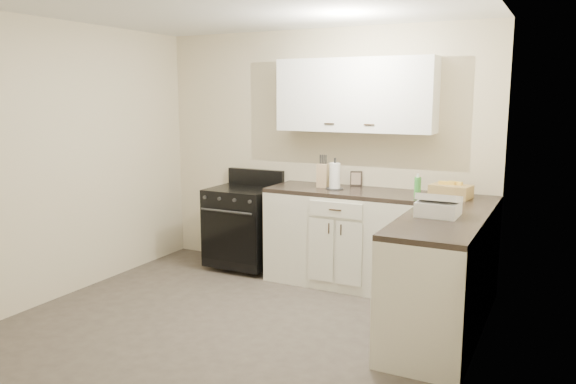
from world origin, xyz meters
The scene contains 20 objects.
floor centered at (0.00, 0.00, 0.00)m, with size 3.60×3.60×0.00m, color #473F38.
ceiling centered at (0.00, 0.00, 2.50)m, with size 3.60×3.60×0.00m, color white.
wall_back centered at (0.00, 1.80, 1.25)m, with size 3.60×3.60×0.00m, color beige.
wall_right centered at (1.80, 0.00, 1.25)m, with size 3.60×3.60×0.00m, color beige.
wall_left centered at (-1.80, 0.00, 1.25)m, with size 3.60×3.60×0.00m, color beige.
wall_front centered at (0.00, -1.80, 1.25)m, with size 3.60×3.60×0.00m, color beige.
base_cabinets_back centered at (0.43, 1.50, 0.45)m, with size 1.55×0.60×0.90m, color silver.
base_cabinets_right centered at (1.50, 0.85, 0.45)m, with size 0.60×1.90×0.90m, color silver.
countertop_back centered at (0.43, 1.50, 0.92)m, with size 1.55×0.60×0.04m, color black.
countertop_right centered at (1.50, 0.85, 0.92)m, with size 0.60×1.90×0.04m, color black.
upper_cabinets centered at (0.43, 1.65, 1.84)m, with size 1.55×0.30×0.70m, color white.
stove centered at (-0.75, 1.48, 0.46)m, with size 0.68×0.58×0.82m, color black.
knife_block centered at (0.15, 1.54, 1.06)m, with size 0.11×0.09×0.23m, color #CEB57F.
paper_towel centered at (0.30, 1.48, 1.07)m, with size 0.11×0.11×0.25m, color white.
soap_bottle centered at (1.12, 1.41, 1.03)m, with size 0.06×0.06×0.18m, color green.
picture_frame centered at (0.41, 1.76, 1.01)m, with size 0.12×0.02×0.15m, color black.
wicker_basket centered at (1.39, 1.52, 1.00)m, with size 0.34×0.23×0.11m, color tan.
countertop_grill centered at (1.45, 0.69, 1.00)m, with size 0.30×0.28×0.11m, color white.
oven_mitt_near centered at (1.18, 0.24, 0.50)m, with size 0.02×0.16×0.27m, color black.
oven_mitt_far centered at (1.18, 0.70, 0.54)m, with size 0.02×0.14×0.24m, color black.
Camera 1 is at (2.31, -3.52, 1.84)m, focal length 35.00 mm.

